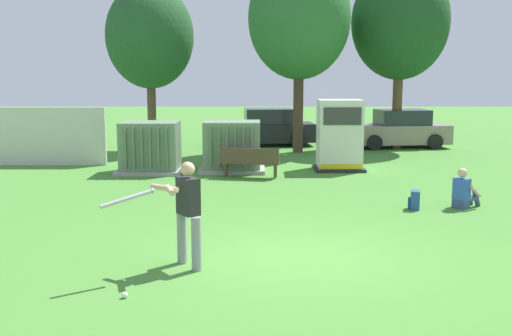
{
  "coord_description": "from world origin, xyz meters",
  "views": [
    {
      "loc": [
        -0.76,
        -10.02,
        3.13
      ],
      "look_at": [
        -0.74,
        3.5,
        1.0
      ],
      "focal_mm": 42.06,
      "sensor_mm": 36.0,
      "label": 1
    }
  ],
  "objects_px": {
    "seated_spectator": "(463,192)",
    "transformer_mid_west": "(231,147)",
    "batter": "(184,209)",
    "parked_car_left_of_center": "(398,130)",
    "transformer_west": "(150,148)",
    "sports_ball": "(124,295)",
    "backpack": "(414,200)",
    "generator_enclosure": "(339,135)",
    "parked_car_leftmost": "(266,128)",
    "park_bench": "(249,160)"
  },
  "relations": [
    {
      "from": "seated_spectator",
      "to": "parked_car_leftmost",
      "type": "bearing_deg",
      "value": 109.46
    },
    {
      "from": "transformer_mid_west",
      "to": "seated_spectator",
      "type": "height_order",
      "value": "transformer_mid_west"
    },
    {
      "from": "batter",
      "to": "transformer_west",
      "type": "bearing_deg",
      "value": 103.14
    },
    {
      "from": "seated_spectator",
      "to": "transformer_mid_west",
      "type": "bearing_deg",
      "value": 136.19
    },
    {
      "from": "parked_car_left_of_center",
      "to": "backpack",
      "type": "bearing_deg",
      "value": -101.55
    },
    {
      "from": "seated_spectator",
      "to": "batter",
      "type": "bearing_deg",
      "value": -143.94
    },
    {
      "from": "seated_spectator",
      "to": "generator_enclosure",
      "type": "bearing_deg",
      "value": 110.82
    },
    {
      "from": "park_bench",
      "to": "seated_spectator",
      "type": "distance_m",
      "value": 6.54
    },
    {
      "from": "transformer_west",
      "to": "parked_car_leftmost",
      "type": "xyz_separation_m",
      "value": [
        3.84,
        7.34,
        -0.04
      ]
    },
    {
      "from": "park_bench",
      "to": "batter",
      "type": "distance_m",
      "value": 8.58
    },
    {
      "from": "park_bench",
      "to": "parked_car_left_of_center",
      "type": "xyz_separation_m",
      "value": [
        6.32,
        7.66,
        0.22
      ]
    },
    {
      "from": "sports_ball",
      "to": "seated_spectator",
      "type": "xyz_separation_m",
      "value": [
        6.75,
        5.76,
        0.33
      ]
    },
    {
      "from": "transformer_west",
      "to": "batter",
      "type": "xyz_separation_m",
      "value": [
        2.24,
        -9.59,
        0.19
      ]
    },
    {
      "from": "sports_ball",
      "to": "transformer_west",
      "type": "bearing_deg",
      "value": 97.93
    },
    {
      "from": "transformer_mid_west",
      "to": "parked_car_leftmost",
      "type": "xyz_separation_m",
      "value": [
        1.24,
        7.1,
        -0.04
      ]
    },
    {
      "from": "park_bench",
      "to": "batter",
      "type": "xyz_separation_m",
      "value": [
        -0.96,
        -8.52,
        0.44
      ]
    },
    {
      "from": "park_bench",
      "to": "backpack",
      "type": "relative_size",
      "value": 4.19
    },
    {
      "from": "batter",
      "to": "parked_car_left_of_center",
      "type": "xyz_separation_m",
      "value": [
        7.28,
        16.18,
        -0.22
      ]
    },
    {
      "from": "transformer_mid_west",
      "to": "backpack",
      "type": "height_order",
      "value": "transformer_mid_west"
    },
    {
      "from": "generator_enclosure",
      "to": "sports_ball",
      "type": "height_order",
      "value": "generator_enclosure"
    },
    {
      "from": "generator_enclosure",
      "to": "parked_car_left_of_center",
      "type": "relative_size",
      "value": 0.53
    },
    {
      "from": "generator_enclosure",
      "to": "park_bench",
      "type": "height_order",
      "value": "generator_enclosure"
    },
    {
      "from": "transformer_west",
      "to": "seated_spectator",
      "type": "height_order",
      "value": "transformer_west"
    },
    {
      "from": "batter",
      "to": "generator_enclosure",
      "type": "bearing_deg",
      "value": 69.01
    },
    {
      "from": "transformer_mid_west",
      "to": "parked_car_leftmost",
      "type": "bearing_deg",
      "value": 80.13
    },
    {
      "from": "parked_car_leftmost",
      "to": "parked_car_left_of_center",
      "type": "xyz_separation_m",
      "value": [
        5.67,
        -0.75,
        0.0
      ]
    },
    {
      "from": "batter",
      "to": "transformer_mid_west",
      "type": "bearing_deg",
      "value": 87.85
    },
    {
      "from": "park_bench",
      "to": "parked_car_left_of_center",
      "type": "bearing_deg",
      "value": 50.48
    },
    {
      "from": "transformer_mid_west",
      "to": "parked_car_left_of_center",
      "type": "bearing_deg",
      "value": 42.57
    },
    {
      "from": "transformer_west",
      "to": "transformer_mid_west",
      "type": "distance_m",
      "value": 2.62
    },
    {
      "from": "transformer_mid_west",
      "to": "batter",
      "type": "distance_m",
      "value": 9.84
    },
    {
      "from": "sports_ball",
      "to": "parked_car_left_of_center",
      "type": "xyz_separation_m",
      "value": [
        7.99,
        17.54,
        0.71
      ]
    },
    {
      "from": "generator_enclosure",
      "to": "transformer_mid_west",
      "type": "bearing_deg",
      "value": -175.82
    },
    {
      "from": "batter",
      "to": "sports_ball",
      "type": "height_order",
      "value": "batter"
    },
    {
      "from": "batter",
      "to": "parked_car_leftmost",
      "type": "height_order",
      "value": "batter"
    },
    {
      "from": "park_bench",
      "to": "sports_ball",
      "type": "relative_size",
      "value": 20.48
    },
    {
      "from": "transformer_mid_west",
      "to": "seated_spectator",
      "type": "bearing_deg",
      "value": -43.81
    },
    {
      "from": "sports_ball",
      "to": "parked_car_leftmost",
      "type": "distance_m",
      "value": 18.46
    },
    {
      "from": "park_bench",
      "to": "sports_ball",
      "type": "distance_m",
      "value": 10.03
    },
    {
      "from": "backpack",
      "to": "parked_car_leftmost",
      "type": "height_order",
      "value": "parked_car_leftmost"
    },
    {
      "from": "batter",
      "to": "seated_spectator",
      "type": "bearing_deg",
      "value": 36.06
    },
    {
      "from": "transformer_west",
      "to": "sports_ball",
      "type": "xyz_separation_m",
      "value": [
        1.53,
        -10.95,
        -0.74
      ]
    },
    {
      "from": "transformer_mid_west",
      "to": "sports_ball",
      "type": "height_order",
      "value": "transformer_mid_west"
    },
    {
      "from": "sports_ball",
      "to": "backpack",
      "type": "xyz_separation_m",
      "value": [
        5.55,
        5.61,
        0.17
      ]
    },
    {
      "from": "transformer_mid_west",
      "to": "backpack",
      "type": "distance_m",
      "value": 7.18
    },
    {
      "from": "generator_enclosure",
      "to": "batter",
      "type": "distance_m",
      "value": 10.81
    },
    {
      "from": "generator_enclosure",
      "to": "backpack",
      "type": "relative_size",
      "value": 5.23
    },
    {
      "from": "batter",
      "to": "seated_spectator",
      "type": "xyz_separation_m",
      "value": [
        6.04,
        4.39,
        -0.6
      ]
    },
    {
      "from": "backpack",
      "to": "parked_car_left_of_center",
      "type": "relative_size",
      "value": 0.1
    },
    {
      "from": "backpack",
      "to": "parked_car_leftmost",
      "type": "bearing_deg",
      "value": 104.31
    }
  ]
}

